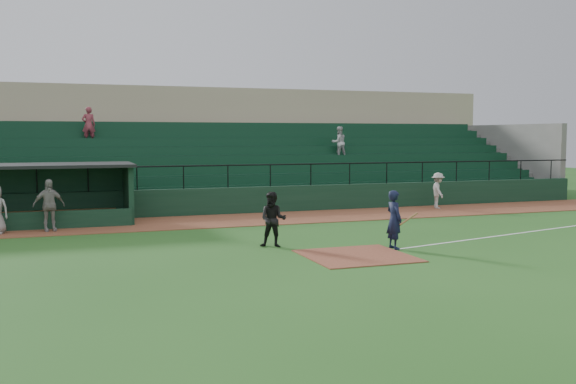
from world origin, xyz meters
name	(u,v)px	position (x,y,z in m)	size (l,w,h in m)	color
ground	(343,251)	(0.00, 0.00, 0.00)	(90.00, 90.00, 0.00)	#22531B
warning_track	(264,219)	(0.00, 8.00, 0.01)	(40.00, 4.00, 0.03)	brown
home_plate_dirt	(357,256)	(0.00, -1.00, 0.01)	(3.00, 3.00, 0.03)	brown
foul_line	(528,232)	(8.00, 1.20, 0.01)	(18.00, 0.09, 0.01)	white
stadium_structure	(217,158)	(0.00, 16.46, 2.30)	(38.00, 13.08, 6.40)	#10301E
dugout	(16,191)	(-9.75, 9.56, 1.33)	(8.90, 3.20, 2.42)	#10301E
batter_at_plate	(394,220)	(1.64, -0.24, 0.92)	(1.04, 0.72, 1.84)	black
umpire	(273,220)	(-1.82, 1.31, 0.88)	(0.86, 0.67, 1.76)	black
runner	(438,191)	(9.03, 8.80, 0.89)	(1.11, 0.64, 1.73)	#ACA6A1
dugout_player_a	(49,205)	(-8.53, 7.16, 0.99)	(1.12, 0.47, 1.91)	gray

